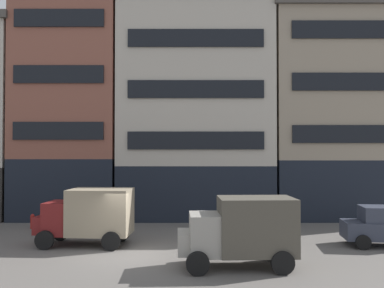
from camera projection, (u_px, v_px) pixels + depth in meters
ground_plane at (131, 255)px, 17.23m from camera, size 120.00×120.00×0.00m
building_center_left at (72, 106)px, 27.96m from camera, size 7.11×6.16×14.87m
building_center_right at (196, 94)px, 27.97m from camera, size 10.48×6.16×16.62m
building_far_right at (342, 113)px, 27.94m from camera, size 10.30×6.16×14.02m
delivery_truck_near at (88, 215)px, 18.99m from camera, size 4.44×2.34×2.62m
delivery_truck_far at (241, 229)px, 15.31m from camera, size 4.41×2.27×2.62m
sedan_dark at (384, 226)px, 18.79m from camera, size 3.86×2.21×1.83m
fire_hydrant_curbside at (33, 221)px, 23.16m from camera, size 0.24×0.24×0.83m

